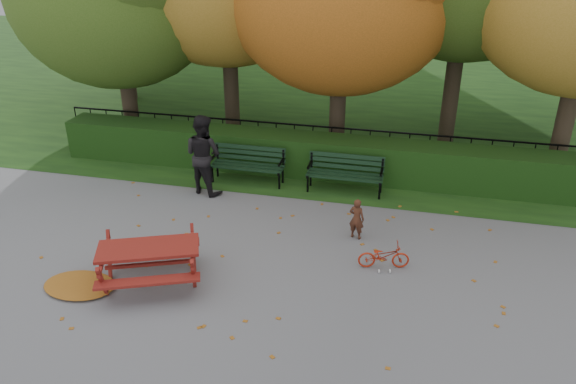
% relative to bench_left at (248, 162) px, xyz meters
% --- Properties ---
extents(ground, '(90.00, 90.00, 0.00)m').
position_rel_bench_left_xyz_m(ground, '(1.30, -3.70, -0.52)').
color(ground, slate).
rests_on(ground, ground).
extents(grass_strip, '(90.00, 90.00, 0.00)m').
position_rel_bench_left_xyz_m(grass_strip, '(1.30, 10.30, -0.51)').
color(grass_strip, black).
rests_on(grass_strip, ground).
extents(hedge, '(13.00, 0.90, 1.00)m').
position_rel_bench_left_xyz_m(hedge, '(1.30, 0.80, -0.02)').
color(hedge, black).
rests_on(hedge, ground).
extents(iron_fence, '(14.00, 0.04, 1.02)m').
position_rel_bench_left_xyz_m(iron_fence, '(1.30, 1.60, 0.02)').
color(iron_fence, black).
rests_on(iron_fence, ground).
extents(bench_left, '(1.80, 0.57, 0.88)m').
position_rel_bench_left_xyz_m(bench_left, '(0.00, 0.00, 0.00)').
color(bench_left, black).
rests_on(bench_left, ground).
extents(bench_right, '(1.80, 0.57, 0.88)m').
position_rel_bench_left_xyz_m(bench_right, '(2.40, 0.00, 0.00)').
color(bench_right, black).
rests_on(bench_right, ground).
extents(picnic_table, '(2.15, 1.96, 0.85)m').
position_rel_bench_left_xyz_m(picnic_table, '(-0.44, -4.55, 0.06)').
color(picnic_table, maroon).
rests_on(picnic_table, ground).
extents(leaf_pile, '(1.39, 1.02, 0.09)m').
position_rel_bench_left_xyz_m(leaf_pile, '(-1.63, -4.99, -0.47)').
color(leaf_pile, brown).
rests_on(leaf_pile, ground).
extents(leaf_scatter, '(9.00, 5.70, 0.01)m').
position_rel_bench_left_xyz_m(leaf_scatter, '(1.30, -3.40, -0.51)').
color(leaf_scatter, brown).
rests_on(leaf_scatter, ground).
extents(child, '(0.37, 0.29, 0.88)m').
position_rel_bench_left_xyz_m(child, '(2.93, -2.14, -0.08)').
color(child, '#452316').
rests_on(child, ground).
extents(adult, '(1.12, 1.00, 1.91)m').
position_rel_bench_left_xyz_m(adult, '(-0.84, -0.80, 0.44)').
color(adult, black).
rests_on(adult, ground).
extents(bicycle, '(1.01, 0.53, 0.50)m').
position_rel_bench_left_xyz_m(bicycle, '(3.57, -3.11, -0.27)').
color(bicycle, '#A9250F').
rests_on(bicycle, ground).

